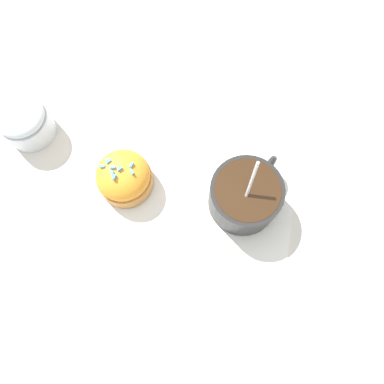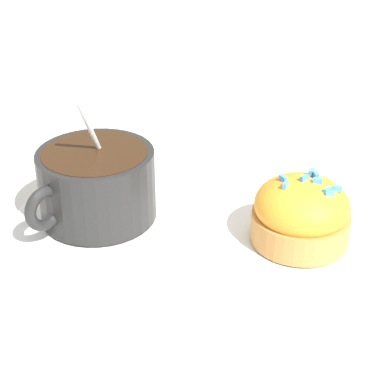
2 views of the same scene
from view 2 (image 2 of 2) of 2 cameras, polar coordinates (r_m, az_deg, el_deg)
ground_plane at (r=0.53m, az=0.58°, el=-3.18°), size 3.00×3.00×0.00m
paper_napkin at (r=0.53m, az=0.58°, el=-3.05°), size 0.33×0.33×0.00m
coffee_cup at (r=0.53m, az=-8.53°, el=0.89°), size 0.10×0.11×0.11m
frosted_pastry at (r=0.51m, az=9.75°, el=-1.60°), size 0.08×0.08×0.06m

